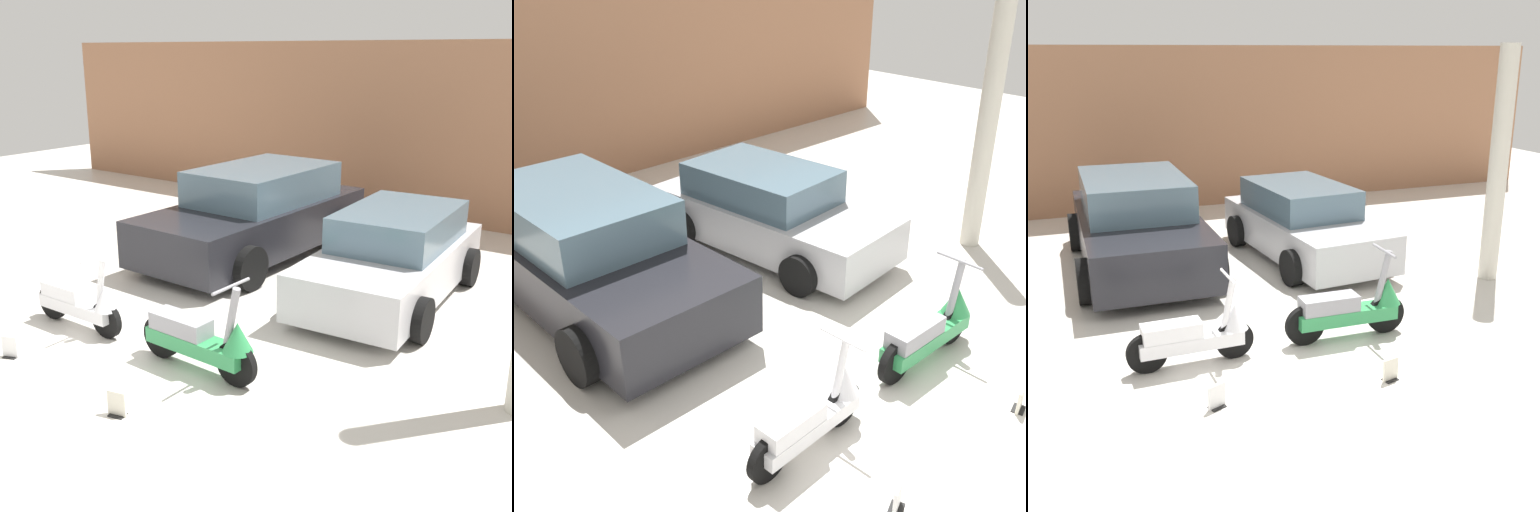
# 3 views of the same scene
# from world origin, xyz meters

# --- Properties ---
(ground_plane) EXTENTS (28.00, 28.00, 0.00)m
(ground_plane) POSITION_xyz_m (0.00, 0.00, 0.00)
(ground_plane) COLOR silver
(scooter_front_left) EXTENTS (1.48, 0.53, 1.03)m
(scooter_front_left) POSITION_xyz_m (-0.90, 0.44, 0.37)
(scooter_front_left) COLOR black
(scooter_front_left) RESTS_ON ground_plane
(scooter_front_right) EXTENTS (1.60, 0.57, 1.11)m
(scooter_front_right) POSITION_xyz_m (1.07, 0.45, 0.39)
(scooter_front_right) COLOR black
(scooter_front_right) RESTS_ON ground_plane
(car_rear_left) EXTENTS (2.19, 4.43, 1.49)m
(car_rear_left) POSITION_xyz_m (-0.96, 4.23, 0.71)
(car_rear_left) COLOR black
(car_rear_left) RESTS_ON ground_plane
(car_rear_center) EXTENTS (2.02, 3.83, 1.26)m
(car_rear_center) POSITION_xyz_m (1.78, 3.72, 0.60)
(car_rear_center) COLOR #B7B7BC
(car_rear_center) RESTS_ON ground_plane
(placard_near_left_scooter) EXTENTS (0.20, 0.17, 0.26)m
(placard_near_left_scooter) POSITION_xyz_m (-0.95, -0.57, 0.11)
(placard_near_left_scooter) COLOR black
(placard_near_left_scooter) RESTS_ON ground_plane
(placard_near_right_scooter) EXTENTS (0.20, 0.15, 0.26)m
(placard_near_right_scooter) POSITION_xyz_m (0.98, -0.70, 0.11)
(placard_near_right_scooter) COLOR black
(placard_near_right_scooter) RESTS_ON ground_plane
(support_column_side) EXTENTS (0.29, 0.29, 3.55)m
(support_column_side) POSITION_xyz_m (4.09, 1.67, 1.77)
(support_column_side) COLOR beige
(support_column_side) RESTS_ON ground_plane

